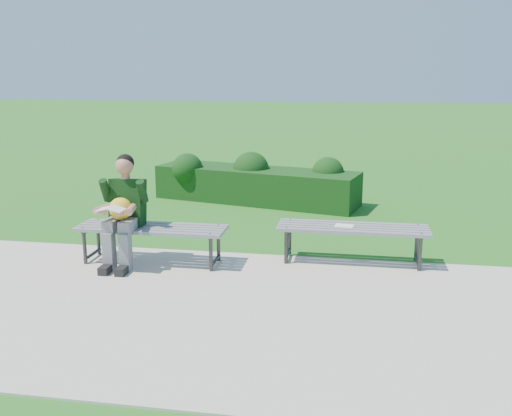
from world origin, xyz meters
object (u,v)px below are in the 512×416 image
object	(u,v)px
hedge	(255,182)
seated_boy	(123,208)
bench_left	(151,231)
bench_right	(352,231)
paper_sheet	(344,226)

from	to	relation	value
hedge	seated_boy	distance (m)	3.85
bench_left	seated_boy	bearing A→B (deg)	-161.88
bench_right	seated_boy	bearing A→B (deg)	-169.14
bench_right	paper_sheet	bearing A→B (deg)	180.00
hedge	bench_left	world-z (taller)	hedge
bench_left	bench_right	distance (m)	2.42
bench_left	bench_right	xyz separation A→B (m)	(2.39, 0.42, 0.00)
hedge	paper_sheet	xyz separation A→B (m)	(1.64, -3.20, 0.11)
hedge	seated_boy	bearing A→B (deg)	-104.36
seated_boy	paper_sheet	world-z (taller)	seated_boy
bench_right	seated_boy	distance (m)	2.75
bench_right	paper_sheet	xyz separation A→B (m)	(-0.10, 0.00, 0.06)
bench_left	seated_boy	distance (m)	0.44
hedge	seated_boy	size ratio (longest dim) A/B	2.88
bench_left	paper_sheet	world-z (taller)	bench_left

